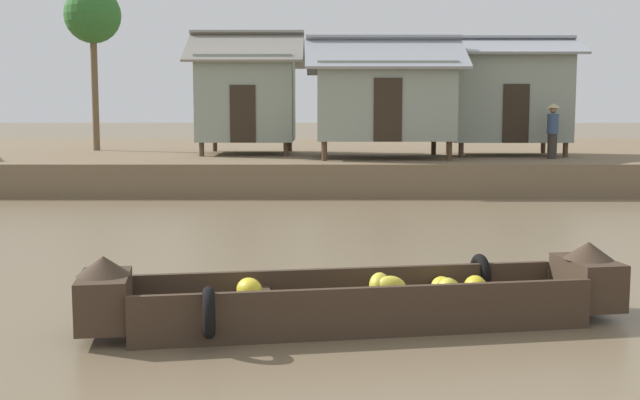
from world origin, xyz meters
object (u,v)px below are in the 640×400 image
Objects in this scene: stilt_house_mid_right at (384,100)px; vendor_person at (554,128)px; banana_boat at (363,299)px; palm_tree_mid at (94,17)px; stilt_house_right at (507,96)px; stilt_house_mid_left at (249,97)px.

stilt_house_mid_right is 5.15m from vendor_person.
palm_tree_mid reaches higher than banana_boat.
vendor_person is (15.13, -5.13, -3.85)m from palm_tree_mid.
palm_tree_mid is (-8.62, 20.21, 5.41)m from banana_boat.
stilt_house_right reaches higher than banana_boat.
palm_tree_mid reaches higher than stilt_house_mid_right.
stilt_house_right is (4.09, 1.48, 0.15)m from stilt_house_mid_right.
stilt_house_mid_right reaches higher than vendor_person.
stilt_house_mid_right is 0.80× the size of palm_tree_mid.
stilt_house_mid_right is at bearing 173.26° from vendor_person.
vendor_person is at bearing -17.32° from stilt_house_mid_left.
stilt_house_right is 2.49m from vendor_person.
banana_boat is 1.38× the size of stilt_house_right.
stilt_house_mid_left is 4.93m from stilt_house_mid_right.
banana_boat is at bearing -66.89° from palm_tree_mid.
stilt_house_right is at bearing 72.06° from banana_boat.
stilt_house_mid_left is at bearing 99.08° from banana_boat.
stilt_house_mid_left is at bearing -21.00° from palm_tree_mid.
stilt_house_right is (8.43, -0.86, 0.04)m from stilt_house_mid_left.
banana_boat is 16.49m from vendor_person.
stilt_house_mid_left reaches higher than banana_boat.
vendor_person is (9.38, -2.93, -0.97)m from stilt_house_mid_left.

